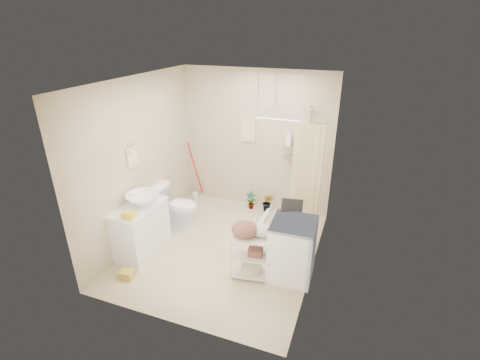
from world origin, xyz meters
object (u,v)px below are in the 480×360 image
object	(u,v)px
toilet	(177,206)
laundry_rack	(252,252)
vanity	(141,229)
washing_machine	(292,249)

from	to	relation	value
toilet	laundry_rack	xyz separation A→B (m)	(1.66, -0.84, 0.01)
toilet	vanity	bearing A→B (deg)	168.28
vanity	laundry_rack	size ratio (longest dim) A/B	1.16
laundry_rack	toilet	bearing A→B (deg)	143.61
washing_machine	laundry_rack	xyz separation A→B (m)	(-0.52, -0.20, -0.04)
toilet	washing_machine	size ratio (longest dim) A/B	0.88
vanity	toilet	xyz separation A→B (m)	(0.12, 0.89, -0.02)
vanity	laundry_rack	world-z (taller)	vanity
toilet	washing_machine	bearing A→B (deg)	-110.47
toilet	washing_machine	distance (m)	2.27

